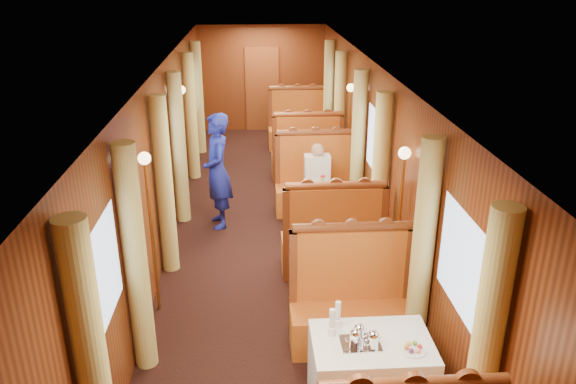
{
  "coord_description": "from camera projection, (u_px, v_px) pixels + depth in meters",
  "views": [
    {
      "loc": [
        -0.24,
        -7.47,
        3.78
      ],
      "look_at": [
        0.19,
        -0.75,
        1.05
      ],
      "focal_mm": 35.0,
      "sensor_mm": 36.0,
      "label": 1
    }
  ],
  "objects": [
    {
      "name": "window_right_mid",
      "position": [
        376.0,
        143.0,
        7.89
      ],
      "size": [
        0.01,
        1.2,
        0.9
      ],
      "primitive_type": null,
      "rotation": [
        1.57,
        0.0,
        -1.57
      ],
      "color": "#98ADCC",
      "rests_on": "wall_right"
    },
    {
      "name": "window_right_far",
      "position": [
        339.0,
        91.0,
        11.12
      ],
      "size": [
        0.01,
        1.2,
        0.9
      ],
      "primitive_type": null,
      "rotation": [
        1.57,
        0.0,
        -1.57
      ],
      "color": "#98ADCC",
      "rests_on": "wall_right"
    },
    {
      "name": "curtain_left_mid_b",
      "position": [
        179.0,
        149.0,
        8.54
      ],
      "size": [
        0.22,
        0.22,
        2.35
      ],
      "primitive_type": "cylinder",
      "color": "#C9BC67",
      "rests_on": "floor"
    },
    {
      "name": "window_left_mid",
      "position": [
        163.0,
        147.0,
        7.71
      ],
      "size": [
        0.01,
        1.2,
        0.9
      ],
      "primitive_type": null,
      "rotation": [
        1.57,
        0.0,
        1.57
      ],
      "color": "#98ADCC",
      "rests_on": "wall_left"
    },
    {
      "name": "table_near",
      "position": [
        370.0,
        376.0,
        5.01
      ],
      "size": [
        1.05,
        0.72,
        0.75
      ],
      "primitive_type": "cube",
      "color": "white",
      "rests_on": "floor"
    },
    {
      "name": "sconce_right_fore",
      "position": [
        401.0,
        195.0,
        6.29
      ],
      "size": [
        0.14,
        0.14,
        1.95
      ],
      "color": "#BF8C3F",
      "rests_on": "floor"
    },
    {
      "name": "teapot_right",
      "position": [
        373.0,
        342.0,
        4.75
      ],
      "size": [
        0.21,
        0.19,
        0.14
      ],
      "primitive_type": null,
      "rotation": [
        0.0,
        0.0,
        0.43
      ],
      "color": "silver",
      "rests_on": "tea_tray"
    },
    {
      "name": "curtain_right_near_b",
      "position": [
        422.0,
        253.0,
        5.47
      ],
      "size": [
        0.22,
        0.22,
        2.35
      ],
      "primitive_type": "cylinder",
      "color": "#C9BC67",
      "rests_on": "floor"
    },
    {
      "name": "curtain_left_far_b",
      "position": [
        198.0,
        98.0,
        11.78
      ],
      "size": [
        0.22,
        0.22,
        2.35
      ],
      "primitive_type": "cylinder",
      "color": "#C9BC67",
      "rests_on": "floor"
    },
    {
      "name": "fruit_plate",
      "position": [
        413.0,
        349.0,
        4.74
      ],
      "size": [
        0.23,
        0.23,
        0.05
      ],
      "rotation": [
        0.0,
        0.0,
        0.0
      ],
      "color": "white",
      "rests_on": "table_near"
    },
    {
      "name": "doorway_far",
      "position": [
        262.0,
        89.0,
        13.49
      ],
      "size": [
        0.8,
        0.04,
        2.0
      ],
      "primitive_type": "cube",
      "color": "brown",
      "rests_on": "floor"
    },
    {
      "name": "rose_vase_mid",
      "position": [
        323.0,
        180.0,
        8.02
      ],
      "size": [
        0.06,
        0.06,
        0.36
      ],
      "rotation": [
        0.0,
        0.0,
        0.22
      ],
      "color": "silver",
      "rests_on": "table_mid"
    },
    {
      "name": "floor",
      "position": [
        272.0,
        239.0,
        8.34
      ],
      "size": [
        3.0,
        12.0,
        0.01
      ],
      "primitive_type": null,
      "color": "black",
      "rests_on": "ground"
    },
    {
      "name": "window_left_near",
      "position": [
        101.0,
        280.0,
        4.47
      ],
      "size": [
        0.01,
        1.2,
        0.9
      ],
      "primitive_type": null,
      "rotation": [
        1.57,
        0.0,
        1.57
      ],
      "color": "#98ADCC",
      "rests_on": "wall_left"
    },
    {
      "name": "rose_vase_far",
      "position": [
        303.0,
        118.0,
        11.25
      ],
      "size": [
        0.06,
        0.06,
        0.36
      ],
      "rotation": [
        0.0,
        0.0,
        -0.0
      ],
      "color": "silver",
      "rests_on": "table_far"
    },
    {
      "name": "table_far",
      "position": [
        302.0,
        144.0,
        11.48
      ],
      "size": [
        1.05,
        0.72,
        0.75
      ],
      "primitive_type": "cube",
      "color": "white",
      "rests_on": "floor"
    },
    {
      "name": "banquette_mid_fwd",
      "position": [
        332.0,
        243.0,
        7.29
      ],
      "size": [
        1.3,
        0.55,
        1.34
      ],
      "color": "#AA3612",
      "rests_on": "floor"
    },
    {
      "name": "cup_outboard",
      "position": [
        338.0,
        317.0,
        5.02
      ],
      "size": [
        0.08,
        0.08,
        0.26
      ],
      "rotation": [
        0.0,
        0.0,
        -0.34
      ],
      "color": "white",
      "rests_on": "table_near"
    },
    {
      "name": "curtain_right_far_b",
      "position": [
        329.0,
        97.0,
        11.94
      ],
      "size": [
        0.22,
        0.22,
        2.35
      ],
      "primitive_type": "cylinder",
      "color": "#C9BC67",
      "rests_on": "floor"
    },
    {
      "name": "window_right_near",
      "position": [
        465.0,
        268.0,
        4.65
      ],
      "size": [
        0.01,
        1.2,
        0.9
      ],
      "primitive_type": null,
      "rotation": [
        1.57,
        0.0,
        -1.57
      ],
      "color": "#98ADCC",
      "rests_on": "wall_right"
    },
    {
      "name": "steward",
      "position": [
        217.0,
        171.0,
        8.46
      ],
      "size": [
        0.54,
        0.72,
        1.78
      ],
      "primitive_type": "imported",
      "rotation": [
        0.0,
        0.0,
        -1.38
      ],
      "color": "navy",
      "rests_on": "floor"
    },
    {
      "name": "curtain_left_near_a",
      "position": [
        94.0,
        373.0,
        3.86
      ],
      "size": [
        0.22,
        0.22,
        2.35
      ],
      "primitive_type": "cylinder",
      "color": "#C9BC67",
      "rests_on": "floor"
    },
    {
      "name": "teapot_back",
      "position": [
        359.0,
        334.0,
        4.87
      ],
      "size": [
        0.18,
        0.16,
        0.12
      ],
      "primitive_type": null,
      "rotation": [
        0.0,
        0.0,
        0.39
      ],
      "color": "silver",
      "rests_on": "tea_tray"
    },
    {
      "name": "curtain_right_far_a",
      "position": [
        339.0,
        115.0,
        10.5
      ],
      "size": [
        0.22,
        0.22,
        2.35
      ],
      "primitive_type": "cylinder",
      "color": "#C9BC67",
      "rests_on": "floor"
    },
    {
      "name": "wall_right",
      "position": [
        377.0,
        157.0,
        7.96
      ],
      "size": [
        0.01,
        12.0,
        2.5
      ],
      "primitive_type": null,
      "rotation": [
        1.57,
        0.0,
        -1.57
      ],
      "color": "brown",
      "rests_on": "floor"
    },
    {
      "name": "teapot_left",
      "position": [
        355.0,
        340.0,
        4.78
      ],
      "size": [
        0.17,
        0.13,
        0.13
      ],
      "primitive_type": null,
      "rotation": [
        0.0,
        0.0,
        0.03
      ],
      "color": "silver",
      "rests_on": "tea_tray"
    },
    {
      "name": "banquette_far_fwd",
      "position": [
        307.0,
        157.0,
        10.53
      ],
      "size": [
        1.3,
        0.55,
        1.34
      ],
      "color": "#AA3612",
      "rests_on": "floor"
    },
    {
      "name": "banquette_mid_aft",
      "position": [
        315.0,
        186.0,
        9.17
      ],
      "size": [
        1.3,
        0.55,
        1.34
      ],
      "color": "#AA3612",
      "rests_on": "floor"
    },
    {
      "name": "window_left_far",
      "position": [
        189.0,
        93.0,
        10.95
      ],
      "size": [
        0.01,
        1.2,
        0.9
      ],
      "primitive_type": null,
      "rotation": [
        1.57,
        0.0,
        1.57
      ],
      "color": "#98ADCC",
      "rests_on": "wall_left"
    },
    {
      "name": "sconce_right_aft",
      "position": [
        350.0,
        117.0,
        9.52
      ],
      "size": [
        0.14,
        0.14,
        1.95
      ],
      "color": "#BF8C3F",
      "rests_on": "floor"
    },
    {
      "name": "curtain_right_mid_b",
      "position": [
        358.0,
        146.0,
        8.7
      ],
      "size": [
        0.22,
        0.22,
        2.35
      ],
      "primitive_type": "cylinder",
      "color": "#C9BC67",
      "rests_on": "floor"
    },
    {
      "name": "ceiling",
      "position": [
        270.0,
        69.0,
        7.4
      ],
      "size": [
        3.0,
        12.0,
        0.01
      ],
      "primitive_type": null,
      "rotation": [
        3.14,
        0.0,
        0.0
      ],
      "color": "silver",
      "rests_on": "wall_left"
    },
    {
      "name": "wall_far",
      "position": [
        262.0,
        79.0,
        13.42
      ],
      "size": [
        3.0,
        0.01,
        2.5
      ],
      "primitive_type": null,
      "rotation": [
        1.57,
        0.0,
        0.0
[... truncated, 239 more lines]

